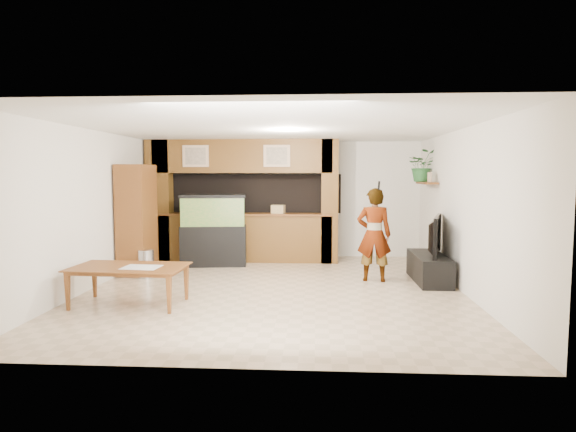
# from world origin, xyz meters

# --- Properties ---
(floor) EXTENTS (6.50, 6.50, 0.00)m
(floor) POSITION_xyz_m (0.00, 0.00, 0.00)
(floor) COLOR tan
(floor) RESTS_ON ground
(ceiling) EXTENTS (6.50, 6.50, 0.00)m
(ceiling) POSITION_xyz_m (0.00, 0.00, 2.60)
(ceiling) COLOR white
(ceiling) RESTS_ON wall_back
(wall_back) EXTENTS (6.00, 0.00, 6.00)m
(wall_back) POSITION_xyz_m (0.00, 3.25, 1.30)
(wall_back) COLOR silver
(wall_back) RESTS_ON floor
(wall_left) EXTENTS (0.00, 6.50, 6.50)m
(wall_left) POSITION_xyz_m (-3.00, 0.00, 1.30)
(wall_left) COLOR silver
(wall_left) RESTS_ON floor
(wall_right) EXTENTS (0.00, 6.50, 6.50)m
(wall_right) POSITION_xyz_m (3.00, 0.00, 1.30)
(wall_right) COLOR silver
(wall_right) RESTS_ON floor
(partition) EXTENTS (4.20, 0.99, 2.60)m
(partition) POSITION_xyz_m (-0.95, 2.64, 1.31)
(partition) COLOR brown
(partition) RESTS_ON floor
(wall_clock) EXTENTS (0.05, 0.25, 0.25)m
(wall_clock) POSITION_xyz_m (-2.97, 1.00, 1.90)
(wall_clock) COLOR black
(wall_clock) RESTS_ON wall_left
(wall_shelf) EXTENTS (0.25, 0.90, 0.04)m
(wall_shelf) POSITION_xyz_m (2.85, 1.95, 1.70)
(wall_shelf) COLOR brown
(wall_shelf) RESTS_ON wall_right
(pantry_cabinet) EXTENTS (0.51, 0.84, 2.05)m
(pantry_cabinet) POSITION_xyz_m (-2.70, 1.11, 1.03)
(pantry_cabinet) COLOR brown
(pantry_cabinet) RESTS_ON floor
(trash_can) EXTENTS (0.28, 0.28, 0.51)m
(trash_can) POSITION_xyz_m (-2.40, 0.71, 0.26)
(trash_can) COLOR #B2B2B7
(trash_can) RESTS_ON floor
(aquarium) EXTENTS (1.32, 0.49, 1.46)m
(aquarium) POSITION_xyz_m (-1.43, 1.95, 0.72)
(aquarium) COLOR black
(aquarium) RESTS_ON floor
(tv_stand) EXTENTS (0.52, 1.43, 0.48)m
(tv_stand) POSITION_xyz_m (2.65, 0.73, 0.24)
(tv_stand) COLOR black
(tv_stand) RESTS_ON floor
(television) EXTENTS (0.50, 1.18, 0.68)m
(television) POSITION_xyz_m (2.65, 0.73, 0.82)
(television) COLOR black
(television) RESTS_ON tv_stand
(photo_frame) EXTENTS (0.06, 0.15, 0.19)m
(photo_frame) POSITION_xyz_m (2.85, 1.71, 1.82)
(photo_frame) COLOR tan
(photo_frame) RESTS_ON wall_shelf
(potted_plant) EXTENTS (0.59, 0.51, 0.65)m
(potted_plant) POSITION_xyz_m (2.82, 2.26, 2.05)
(potted_plant) COLOR #255E2B
(potted_plant) RESTS_ON wall_shelf
(person) EXTENTS (0.63, 0.45, 1.64)m
(person) POSITION_xyz_m (1.68, 0.70, 0.82)
(person) COLOR olive
(person) RESTS_ON floor
(microphone) EXTENTS (0.03, 0.10, 0.15)m
(microphone) POSITION_xyz_m (1.73, 0.54, 1.68)
(microphone) COLOR black
(microphone) RESTS_ON person
(dining_table) EXTENTS (1.64, 0.97, 0.56)m
(dining_table) POSITION_xyz_m (-2.00, -1.11, 0.28)
(dining_table) COLOR brown
(dining_table) RESTS_ON floor
(newspaper_a) EXTENTS (0.53, 0.40, 0.01)m
(newspaper_a) POSITION_xyz_m (-1.79, -1.16, 0.57)
(newspaper_a) COLOR silver
(newspaper_a) RESTS_ON dining_table
(counter_box) EXTENTS (0.30, 0.23, 0.18)m
(counter_box) POSITION_xyz_m (-0.14, 2.45, 1.13)
(counter_box) COLOR tan
(counter_box) RESTS_ON partition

